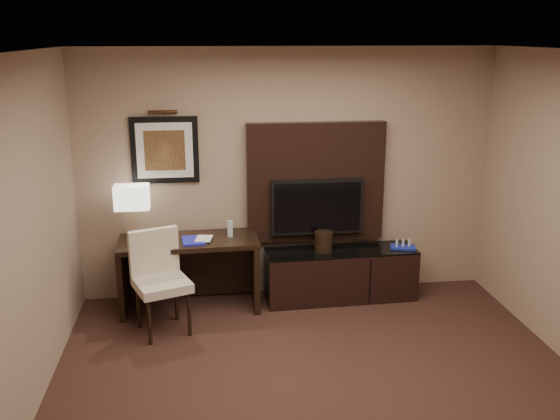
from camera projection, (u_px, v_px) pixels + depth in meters
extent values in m
cube|color=#321C16|center=(332.00, 419.00, 4.75)|extent=(4.50, 5.00, 0.01)
cube|color=silver|center=(341.00, 54.00, 4.01)|extent=(4.50, 5.00, 0.01)
cube|color=#9D826A|center=(288.00, 174.00, 6.77)|extent=(4.50, 0.01, 2.70)
cube|color=#9D826A|center=(2.00, 266.00, 4.11)|extent=(0.01, 5.00, 2.70)
cube|color=black|center=(190.00, 274.00, 6.57)|extent=(1.46, 0.67, 0.77)
cube|color=black|center=(341.00, 274.00, 6.82)|extent=(1.65, 0.51, 0.56)
cube|color=black|center=(316.00, 182.00, 6.77)|extent=(1.50, 0.12, 1.30)
cube|color=black|center=(317.00, 207.00, 6.74)|extent=(1.00, 0.08, 0.60)
cube|color=black|center=(165.00, 150.00, 6.51)|extent=(0.70, 0.04, 0.70)
cylinder|color=#422615|center=(163.00, 112.00, 6.36)|extent=(0.04, 0.04, 0.30)
cube|color=#1B20B4|center=(193.00, 240.00, 6.39)|extent=(0.25, 0.31, 0.02)
imported|color=#A0937E|center=(195.00, 230.00, 6.41)|extent=(0.17, 0.05, 0.22)
cylinder|color=silver|center=(230.00, 229.00, 6.52)|extent=(0.06, 0.06, 0.17)
cylinder|color=black|center=(324.00, 242.00, 6.68)|extent=(0.23, 0.23, 0.22)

